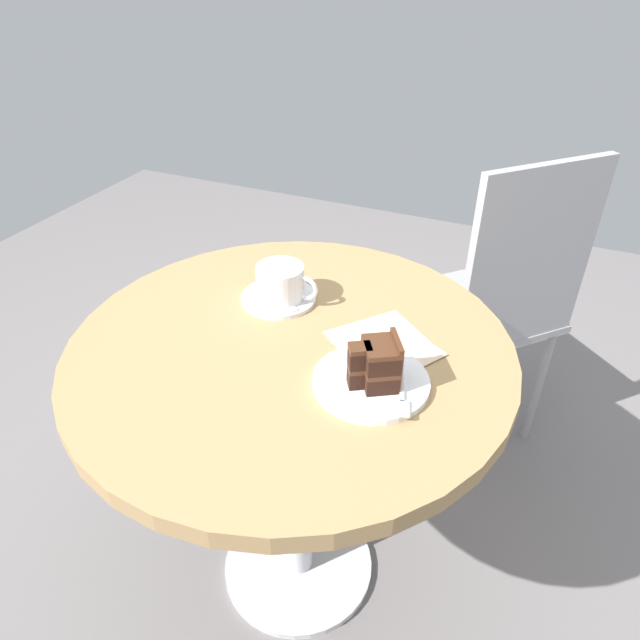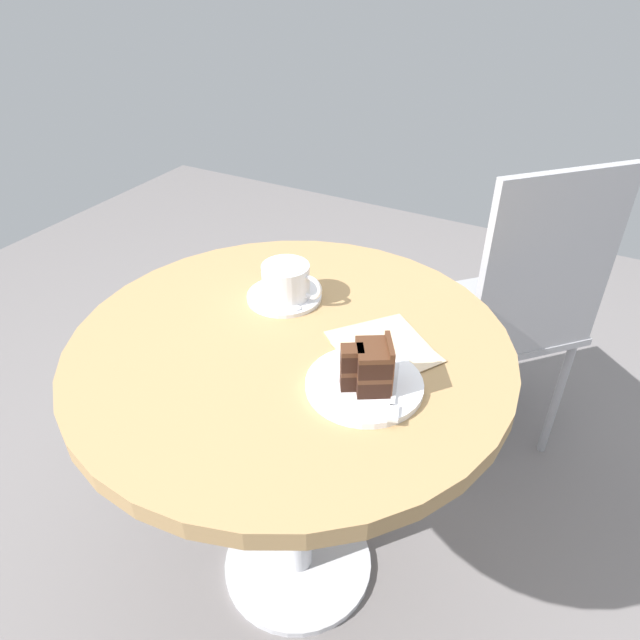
% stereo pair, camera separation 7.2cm
% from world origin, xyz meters
% --- Properties ---
extents(ground_plane, '(4.40, 4.40, 0.01)m').
position_xyz_m(ground_plane, '(0.00, 0.00, -0.01)').
color(ground_plane, slate).
rests_on(ground_plane, ground).
extents(cafe_table, '(0.82, 0.82, 0.71)m').
position_xyz_m(cafe_table, '(0.00, 0.00, 0.60)').
color(cafe_table, '#A37F51').
rests_on(cafe_table, ground).
extents(saucer, '(0.15, 0.15, 0.01)m').
position_xyz_m(saucer, '(-0.09, 0.12, 0.71)').
color(saucer, white).
rests_on(saucer, cafe_table).
extents(coffee_cup, '(0.13, 0.10, 0.07)m').
position_xyz_m(coffee_cup, '(-0.08, 0.12, 0.76)').
color(coffee_cup, white).
rests_on(coffee_cup, saucer).
extents(teaspoon, '(0.04, 0.09, 0.00)m').
position_xyz_m(teaspoon, '(-0.04, 0.11, 0.72)').
color(teaspoon, silver).
rests_on(teaspoon, saucer).
extents(cake_plate, '(0.20, 0.20, 0.01)m').
position_xyz_m(cake_plate, '(0.18, -0.05, 0.72)').
color(cake_plate, white).
rests_on(cake_plate, cafe_table).
extents(cake_slice, '(0.09, 0.08, 0.09)m').
position_xyz_m(cake_slice, '(0.19, -0.06, 0.76)').
color(cake_slice, black).
rests_on(cake_slice, cake_plate).
extents(fork, '(0.06, 0.14, 0.00)m').
position_xyz_m(fork, '(0.23, -0.07, 0.72)').
color(fork, silver).
rests_on(fork, cake_plate).
extents(napkin, '(0.23, 0.23, 0.00)m').
position_xyz_m(napkin, '(0.16, 0.06, 0.71)').
color(napkin, beige).
rests_on(napkin, cafe_table).
extents(cafe_chair, '(0.54, 0.54, 0.92)m').
position_xyz_m(cafe_chair, '(0.31, 0.63, 0.53)').
color(cafe_chair, '#9E9EA3').
rests_on(cafe_chair, ground).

